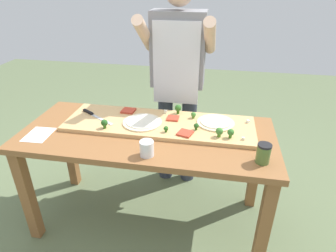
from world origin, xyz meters
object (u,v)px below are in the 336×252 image
object	(u,v)px
chefs_knife	(93,115)
sauce_jar	(263,153)
cheese_crumble_b	(166,112)
cheese_crumble_c	(248,121)
broccoli_floret_back_left	(231,133)
pizza_slice_far_left	(128,111)
broccoli_floret_front_right	(193,115)
broccoli_floret_center_left	(196,126)
pizza_whole_cheese_artichoke	(216,122)
pizza_slice_near_right	(173,118)
pizza_slice_near_left	(185,133)
cook_center	(178,73)
broccoli_floret_front_mid	(219,132)
flour_cup	(147,149)
broccoli_floret_center_right	(178,108)
pizza_whole_white_garlic	(142,122)
broccoli_floret_back_right	(104,123)
prep_table	(148,146)
recipe_note	(39,135)

from	to	relation	value
chefs_knife	sauce_jar	distance (m)	1.17
cheese_crumble_b	cheese_crumble_c	distance (m)	0.58
broccoli_floret_back_left	sauce_jar	bearing A→B (deg)	-48.19
pizza_slice_far_left	sauce_jar	distance (m)	1.00
broccoli_floret_back_left	broccoli_floret_front_right	size ratio (longest dim) A/B	1.33
broccoli_floret_center_left	broccoli_floret_back_left	bearing A→B (deg)	-16.73
pizza_whole_cheese_artichoke	broccoli_floret_center_left	world-z (taller)	broccoli_floret_center_left
broccoli_floret_center_left	pizza_slice_near_right	bearing A→B (deg)	143.87
pizza_whole_cheese_artichoke	cheese_crumble_c	xyz separation A→B (m)	(0.21, 0.05, 0.00)
pizza_slice_near_left	cheese_crumble_c	xyz separation A→B (m)	(0.40, 0.23, 0.00)
cheese_crumble_b	cook_center	world-z (taller)	cook_center
broccoli_floret_front_right	cheese_crumble_c	xyz separation A→B (m)	(0.37, -0.00, -0.02)
pizza_slice_far_left	sauce_jar	size ratio (longest dim) A/B	0.81
chefs_knife	broccoli_floret_front_mid	world-z (taller)	broccoli_floret_front_mid
chefs_knife	cheese_crumble_b	size ratio (longest dim) A/B	13.61
chefs_knife	flour_cup	distance (m)	0.62
chefs_knife	pizza_slice_far_left	bearing A→B (deg)	26.41
pizza_slice_far_left	broccoli_floret_front_mid	size ratio (longest dim) A/B	1.50
broccoli_floret_center_right	broccoli_floret_back_left	bearing A→B (deg)	-37.79
broccoli_floret_center_right	cheese_crumble_c	world-z (taller)	broccoli_floret_center_right
pizza_whole_white_garlic	broccoli_floret_back_right	xyz separation A→B (m)	(-0.22, -0.11, 0.03)
chefs_knife	pizza_slice_far_left	xyz separation A→B (m)	(0.22, 0.11, 0.00)
prep_table	broccoli_floret_front_mid	xyz separation A→B (m)	(0.46, -0.02, 0.17)
broccoli_floret_back_right	broccoli_floret_front_right	size ratio (longest dim) A/B	1.35
sauce_jar	recipe_note	bearing A→B (deg)	177.65
broccoli_floret_center_right	cook_center	bearing A→B (deg)	99.49
cheese_crumble_c	broccoli_floret_center_right	bearing A→B (deg)	173.36
cheese_crumble_b	sauce_jar	bearing A→B (deg)	-36.74
pizza_slice_far_left	flour_cup	xyz separation A→B (m)	(0.26, -0.49, 0.01)
pizza_slice_near_left	broccoli_floret_back_right	world-z (taller)	broccoli_floret_back_right
recipe_note	pizza_slice_near_right	bearing A→B (deg)	21.76
pizza_whole_cheese_artichoke	flour_cup	bearing A→B (deg)	-131.50
sauce_jar	pizza_slice_near_right	bearing A→B (deg)	145.61
pizza_whole_cheese_artichoke	pizza_slice_far_left	bearing A→B (deg)	173.20
cheese_crumble_b	recipe_note	distance (m)	0.86
chefs_knife	cook_center	size ratio (longest dim) A/B	0.17
prep_table	pizza_slice_near_left	distance (m)	0.29
broccoli_floret_front_right	broccoli_floret_center_right	size ratio (longest dim) A/B	0.67
pizza_whole_white_garlic	pizza_slice_near_right	size ratio (longest dim) A/B	3.32
broccoli_floret_back_left	cheese_crumble_c	bearing A→B (deg)	62.43
chefs_knife	broccoli_floret_front_right	bearing A→B (deg)	7.06
recipe_note	broccoli_floret_front_mid	bearing A→B (deg)	6.88
broccoli_floret_center_left	broccoli_floret_back_left	world-z (taller)	broccoli_floret_back_left
pizza_slice_far_left	broccoli_floret_back_right	world-z (taller)	broccoli_floret_back_right
chefs_knife	broccoli_floret_center_right	bearing A→B (deg)	13.54
sauce_jar	cook_center	bearing A→B (deg)	127.65
chefs_knife	broccoli_floret_center_left	distance (m)	0.74
broccoli_floret_back_left	broccoli_floret_front_right	xyz separation A→B (m)	(-0.25, 0.23, -0.01)
pizza_slice_far_left	cheese_crumble_c	xyz separation A→B (m)	(0.85, -0.03, 0.00)
pizza_whole_white_garlic	broccoli_floret_back_right	bearing A→B (deg)	-152.71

